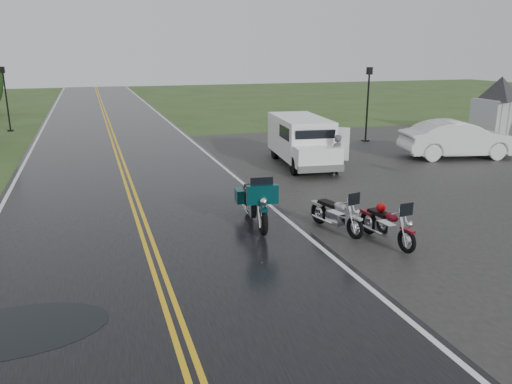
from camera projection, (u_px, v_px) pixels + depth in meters
The scene contains 12 objects.
ground at pixel (159, 274), 10.37m from camera, with size 120.00×120.00×0.00m, color #2D471E.
road at pixel (124, 170), 19.50m from camera, with size 8.00×100.00×0.04m, color black.
parking_pad at pixel (442, 178), 18.28m from camera, with size 14.00×24.00×0.03m, color black.
visitor_center at pixel (501, 92), 26.77m from camera, with size 16.00×10.00×4.80m, color #A8AAAD, non-canonical shape.
motorcycle_red at pixel (407, 232), 11.20m from camera, with size 0.70×1.94×1.14m, color #600A16, non-canonical shape.
motorcycle_teal at pixel (263, 210), 12.23m from camera, with size 0.90×2.49×1.47m, color #043033, non-canonical shape.
motorcycle_silver at pixel (356, 219), 12.04m from camera, with size 0.70×1.92×1.13m, color #9C9EA4, non-canonical shape.
van_white at pixel (295, 150), 18.38m from camera, with size 1.88×5.00×1.96m, color white, non-canonical shape.
person_at_van at pixel (336, 156), 18.39m from camera, with size 0.55×0.36×1.52m, color #46464A.
sedan_white at pixel (458, 140), 21.50m from camera, with size 1.69×4.85×1.60m, color silver.
lamp_post_far_left at pixel (6, 99), 28.54m from camera, with size 0.32×0.32×3.70m, color black, non-canonical shape.
lamp_post_far_right at pixel (367, 105), 25.15m from camera, with size 0.32×0.32×3.78m, color black, non-canonical shape.
Camera 1 is at (-1.09, -9.67, 4.47)m, focal length 35.00 mm.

